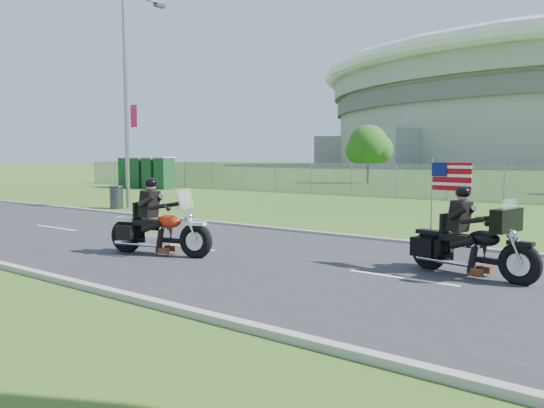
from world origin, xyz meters
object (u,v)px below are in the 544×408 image
Objects in this scene: porta_toilet_d at (128,173)px; trash_can at (116,198)px; streetlight at (130,85)px; porta_toilet_a at (164,174)px; porta_toilet_b at (152,173)px; porta_toilet_c at (140,173)px; motorcycle_follow at (471,247)px; motorcycle_lead at (158,232)px.

trash_can is at bearing -39.40° from porta_toilet_d.
streetlight is 9.77× the size of trash_can.
porta_toilet_a is at bearing 0.00° from porta_toilet_d.
porta_toilet_b is at bearing 136.65° from streetlight.
porta_toilet_c is 2.25× the size of trash_can.
porta_toilet_b is 1.00× the size of porta_toilet_d.
motorcycle_follow reaches higher than trash_can.
motorcycle_follow is 2.59× the size of trash_can.
porta_toilet_a is 1.00× the size of porta_toilet_b.
porta_toilet_c and porta_toilet_d have the same top height.
porta_toilet_a reaches higher than trash_can.
porta_toilet_c is at bearing 139.94° from streetlight.
porta_toilet_b and porta_toilet_c have the same top height.
motorcycle_follow is 17.81m from trash_can.
streetlight reaches higher than motorcycle_lead.
porta_toilet_d is 0.87× the size of motorcycle_follow.
trash_can is (-0.26, -0.69, -5.13)m from streetlight.
motorcycle_lead is (24.58, -18.15, -0.56)m from porta_toilet_d.
porta_toilet_d reaches higher than motorcycle_follow.
porta_toilet_d reaches higher than trash_can.
porta_toilet_b reaches higher than motorcycle_lead.
motorcycle_follow is at bearing -28.24° from porta_toilet_c.
porta_toilet_b is 2.25× the size of trash_can.
streetlight is 4.35× the size of porta_toilet_c.
porta_toilet_a and porta_toilet_b have the same top height.
trash_can is at bearing -110.89° from streetlight.
porta_toilet_d is at bearing 164.07° from motorcycle_follow.
streetlight reaches higher than motorcycle_follow.
porta_toilet_b is (-1.40, 0.00, 0.00)m from porta_toilet_a.
trash_can is at bearing -49.60° from porta_toilet_a.
porta_toilet_c is (-2.80, 0.00, 0.00)m from porta_toilet_a.
porta_toilet_d is at bearing 140.60° from trash_can.
porta_toilet_b is at bearing 125.25° from motorcycle_lead.
porta_toilet_b is at bearing 0.00° from porta_toilet_d.
motorcycle_lead is 6.95m from motorcycle_follow.
trash_can is at bearing 176.49° from motorcycle_follow.
porta_toilet_b is (-11.42, 10.78, -4.49)m from streetlight.
motorcycle_follow is (6.60, 2.15, 0.02)m from motorcycle_lead.
porta_toilet_a is at bearing 123.37° from motorcycle_lead.
motorcycle_lead is at bearing -39.81° from porta_toilet_b.
trash_can is (12.56, -11.47, -0.64)m from porta_toilet_c.
porta_toilet_a is 31.37m from motorcycle_follow.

